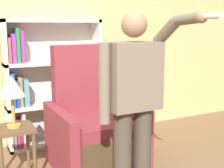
# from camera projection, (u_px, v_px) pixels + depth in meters

# --- Properties ---
(wall_back) EXTENTS (8.00, 0.06, 2.80)m
(wall_back) POSITION_uv_depth(u_px,v_px,m) (57.00, 33.00, 3.99)
(wall_back) COLOR tan
(wall_back) RESTS_ON ground_plane
(bookcase) EXTENTS (1.19, 0.28, 1.58)m
(bookcase) POSITION_uv_depth(u_px,v_px,m) (46.00, 84.00, 3.87)
(bookcase) COLOR silver
(bookcase) RESTS_ON ground_plane
(armchair) EXTENTS (0.89, 0.88, 1.29)m
(armchair) POSITION_uv_depth(u_px,v_px,m) (93.00, 130.00, 3.39)
(armchair) COLOR #4C3823
(armchair) RESTS_ON ground_plane
(person_standing) EXTENTS (0.57, 0.78, 1.61)m
(person_standing) POSITION_uv_depth(u_px,v_px,m) (134.00, 99.00, 2.50)
(person_standing) COLOR #473D33
(person_standing) RESTS_ON ground_plane
(side_table) EXTENTS (0.35, 0.35, 0.55)m
(side_table) POSITION_uv_depth(u_px,v_px,m) (15.00, 139.00, 2.98)
(side_table) COLOR brown
(side_table) RESTS_ON ground_plane
(table_lamp) EXTENTS (0.25, 0.25, 0.50)m
(table_lamp) POSITION_uv_depth(u_px,v_px,m) (12.00, 88.00, 2.89)
(table_lamp) COLOR gold
(table_lamp) RESTS_ON side_table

